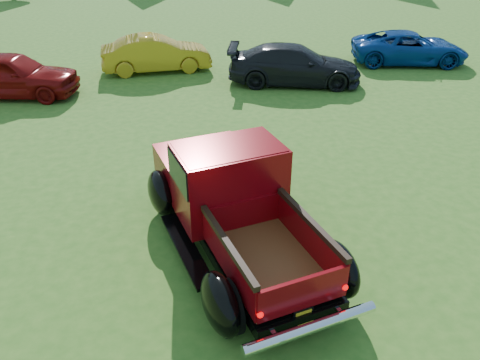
{
  "coord_description": "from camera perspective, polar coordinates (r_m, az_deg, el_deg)",
  "views": [
    {
      "loc": [
        -1.16,
        -7.04,
        5.15
      ],
      "look_at": [
        -0.22,
        0.2,
        0.96
      ],
      "focal_mm": 35.0,
      "sensor_mm": 36.0,
      "label": 1
    }
  ],
  "objects": [
    {
      "name": "show_car_grey",
      "position": [
        16.48,
        6.65,
        13.8
      ],
      "size": [
        4.76,
        2.7,
        1.3
      ],
      "primitive_type": "imported",
      "rotation": [
        0.0,
        0.0,
        1.36
      ],
      "color": "black",
      "rests_on": "ground"
    },
    {
      "name": "show_car_blue",
      "position": [
        19.92,
        19.95,
        14.94
      ],
      "size": [
        4.63,
        2.71,
        1.21
      ],
      "primitive_type": "imported",
      "rotation": [
        0.0,
        0.0,
        1.4
      ],
      "color": "navy",
      "rests_on": "ground"
    },
    {
      "name": "show_car_red",
      "position": [
        16.77,
        -26.2,
        11.47
      ],
      "size": [
        4.35,
        2.31,
        1.41
      ],
      "primitive_type": "imported",
      "rotation": [
        0.0,
        0.0,
        1.41
      ],
      "color": "maroon",
      "rests_on": "ground"
    },
    {
      "name": "pickup_truck",
      "position": [
        8.1,
        -1.31,
        -2.06
      ],
      "size": [
        3.38,
        5.25,
        1.83
      ],
      "rotation": [
        0.0,
        0.0,
        0.27
      ],
      "color": "black",
      "rests_on": "ground"
    },
    {
      "name": "show_car_yellow",
      "position": [
        18.02,
        -10.18,
        14.92
      ],
      "size": [
        4.05,
        1.78,
        1.29
      ],
      "primitive_type": "imported",
      "rotation": [
        0.0,
        0.0,
        1.68
      ],
      "color": "gold",
      "rests_on": "ground"
    },
    {
      "name": "ground",
      "position": [
        8.8,
        1.61,
        -5.98
      ],
      "size": [
        120.0,
        120.0,
        0.0
      ],
      "primitive_type": "plane",
      "color": "#32621C",
      "rests_on": "ground"
    }
  ]
}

